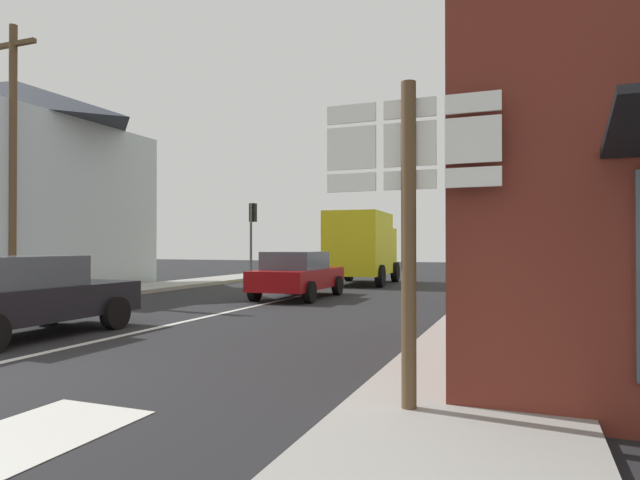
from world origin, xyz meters
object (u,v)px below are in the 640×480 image
at_px(traffic_light_far_left, 252,223).
at_px(traffic_light_far_right, 491,223).
at_px(sedan_near, 20,296).
at_px(sedan_far, 298,274).
at_px(delivery_truck, 362,246).
at_px(route_sign_post, 409,209).
at_px(traffic_light_near_right, 475,218).

bearing_deg(traffic_light_far_left, traffic_light_far_right, 0.80).
relative_size(sedan_near, traffic_light_far_right, 1.19).
xyz_separation_m(sedan_near, sedan_far, (1.74, 8.51, 0.00)).
bearing_deg(traffic_light_far_right, delivery_truck, -166.72).
xyz_separation_m(delivery_truck, traffic_light_far_left, (-5.90, 1.08, 1.11)).
height_order(route_sign_post, traffic_light_far_left, traffic_light_far_left).
bearing_deg(sedan_near, traffic_light_far_left, 103.91).
xyz_separation_m(route_sign_post, traffic_light_far_right, (-0.34, 18.42, 0.62)).
relative_size(sedan_far, route_sign_post, 1.33).
xyz_separation_m(traffic_light_far_right, traffic_light_far_left, (-11.13, -0.16, 0.14)).
bearing_deg(delivery_truck, traffic_light_far_right, 13.28).
distance_m(sedan_near, route_sign_post, 7.84).
xyz_separation_m(delivery_truck, traffic_light_far_right, (5.24, 1.24, 0.97)).
bearing_deg(sedan_far, traffic_light_far_right, 55.60).
distance_m(sedan_near, sedan_far, 8.69).
xyz_separation_m(sedan_far, delivery_truck, (0.14, 6.62, 0.89)).
bearing_deg(traffic_light_far_right, traffic_light_far_left, -179.20).
xyz_separation_m(sedan_far, traffic_light_far_left, (-5.75, 7.70, 2.00)).
height_order(sedan_near, traffic_light_near_right, traffic_light_near_right).
bearing_deg(delivery_truck, traffic_light_near_right, -50.11).
distance_m(sedan_near, traffic_light_near_right, 11.49).
bearing_deg(traffic_light_near_right, delivery_truck, 129.89).
relative_size(traffic_light_near_right, traffic_light_far_right, 0.93).
bearing_deg(traffic_light_far_right, sedan_far, -124.40).
bearing_deg(traffic_light_far_left, sedan_far, -53.23).
distance_m(delivery_truck, route_sign_post, 18.07).
distance_m(delivery_truck, traffic_light_far_left, 6.10).
height_order(sedan_far, traffic_light_far_right, traffic_light_far_right).
bearing_deg(sedan_near, sedan_far, 78.46).
xyz_separation_m(traffic_light_near_right, traffic_light_far_left, (-11.13, 7.35, 0.32)).
bearing_deg(traffic_light_near_right, sedan_far, -176.24).
xyz_separation_m(route_sign_post, traffic_light_far_left, (-11.47, 18.27, 0.76)).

